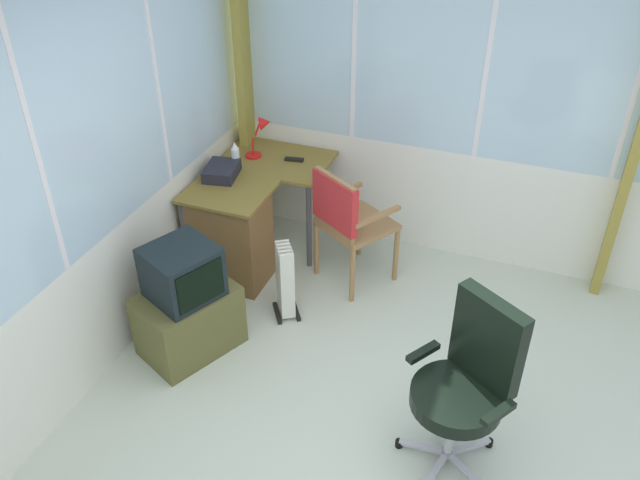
# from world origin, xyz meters

# --- Properties ---
(ground) EXTENTS (5.56, 4.92, 0.06)m
(ground) POSITION_xyz_m (0.00, 0.00, -0.03)
(ground) COLOR beige
(north_window_panel) EXTENTS (4.56, 0.07, 2.72)m
(north_window_panel) POSITION_xyz_m (-0.00, 1.99, 1.36)
(north_window_panel) COLOR white
(north_window_panel) RESTS_ON ground
(east_window_panel) EXTENTS (0.07, 3.92, 2.72)m
(east_window_panel) POSITION_xyz_m (2.31, -0.00, 1.36)
(east_window_panel) COLOR white
(east_window_panel) RESTS_ON ground
(curtain_corner) EXTENTS (0.25, 0.10, 2.62)m
(curtain_corner) POSITION_xyz_m (2.18, 1.86, 1.31)
(curtain_corner) COLOR olive
(curtain_corner) RESTS_ON ground
(desk) EXTENTS (1.18, 0.86, 0.77)m
(desk) POSITION_xyz_m (1.36, 1.62, 0.41)
(desk) COLOR olive
(desk) RESTS_ON ground
(desk_lamp) EXTENTS (0.24, 0.21, 0.32)m
(desk_lamp) POSITION_xyz_m (2.00, 1.64, 0.98)
(desk_lamp) COLOR red
(desk_lamp) RESTS_ON desk
(tv_remote) EXTENTS (0.07, 0.16, 0.02)m
(tv_remote) POSITION_xyz_m (1.97, 1.36, 0.78)
(tv_remote) COLOR black
(tv_remote) RESTS_ON desk
(spray_bottle) EXTENTS (0.06, 0.06, 0.22)m
(spray_bottle) POSITION_xyz_m (1.71, 1.74, 0.88)
(spray_bottle) COLOR silver
(spray_bottle) RESTS_ON desk
(paper_tray) EXTENTS (0.34, 0.28, 0.09)m
(paper_tray) POSITION_xyz_m (1.54, 1.77, 0.82)
(paper_tray) COLOR #21222E
(paper_tray) RESTS_ON desk
(wooden_armchair) EXTENTS (0.66, 0.66, 0.97)m
(wooden_armchair) POSITION_xyz_m (1.57, 0.79, 0.62)
(wooden_armchair) COLOR #9B7347
(wooden_armchair) RESTS_ON ground
(office_chair) EXTENTS (0.60, 0.62, 1.08)m
(office_chair) POSITION_xyz_m (0.27, -0.36, 0.62)
(office_chair) COLOR #B7B7BF
(office_chair) RESTS_ON ground
(tv_on_stand) EXTENTS (0.77, 0.67, 0.83)m
(tv_on_stand) POSITION_xyz_m (0.50, 1.53, 0.37)
(tv_on_stand) COLOR brown
(tv_on_stand) RESTS_ON ground
(space_heater) EXTENTS (0.29, 0.27, 0.60)m
(space_heater) POSITION_xyz_m (1.08, 1.07, 0.30)
(space_heater) COLOR silver
(space_heater) RESTS_ON ground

